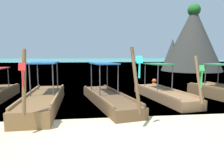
# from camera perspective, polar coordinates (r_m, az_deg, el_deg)

# --- Properties ---
(ground) EXTENTS (120.00, 120.00, 0.00)m
(ground) POSITION_cam_1_polar(r_m,az_deg,el_deg) (6.20, 4.66, -14.90)
(ground) COLOR beige
(sea_water) EXTENTS (120.00, 120.00, 0.00)m
(sea_water) POSITION_cam_1_polar(r_m,az_deg,el_deg) (67.75, -5.86, 6.05)
(sea_water) COLOR #2DB29E
(sea_water) RESTS_ON ground
(longtail_boat_red_ribbon) EXTENTS (1.56, 6.09, 2.60)m
(longtail_boat_red_ribbon) POSITION_cam_1_polar(r_m,az_deg,el_deg) (9.91, -18.40, -4.29)
(longtail_boat_red_ribbon) COLOR brown
(longtail_boat_red_ribbon) RESTS_ON ground
(longtail_boat_turquoise_ribbon) EXTENTS (2.46, 6.37, 2.69)m
(longtail_boat_turquoise_ribbon) POSITION_cam_1_polar(r_m,az_deg,el_deg) (10.12, -1.04, -3.87)
(longtail_boat_turquoise_ribbon) COLOR brown
(longtail_boat_turquoise_ribbon) RESTS_ON ground
(longtail_boat_green_ribbon) EXTENTS (2.03, 5.77, 2.37)m
(longtail_boat_green_ribbon) POSITION_cam_1_polar(r_m,az_deg,el_deg) (11.57, 13.92, -2.61)
(longtail_boat_green_ribbon) COLOR olive
(longtail_boat_green_ribbon) RESTS_ON ground
(karst_rock) EXTENTS (8.65, 8.65, 9.64)m
(karst_rock) POSITION_cam_1_polar(r_m,az_deg,el_deg) (33.10, 20.94, 11.27)
(karst_rock) COLOR #383833
(karst_rock) RESTS_ON ground
(mooring_buoy_near) EXTENTS (0.40, 0.40, 0.40)m
(mooring_buoy_near) POSITION_cam_1_polar(r_m,az_deg,el_deg) (17.72, 11.54, 0.78)
(mooring_buoy_near) COLOR #EA5119
(mooring_buoy_near) RESTS_ON sea_water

